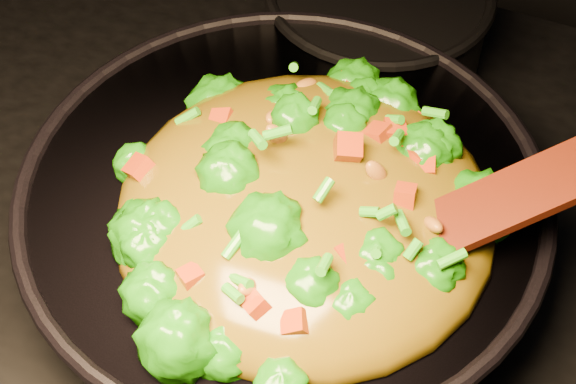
% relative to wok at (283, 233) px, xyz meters
% --- Properties ---
extents(wok, '(0.51, 0.51, 0.12)m').
position_rel_wok_xyz_m(wok, '(0.00, 0.00, 0.00)').
color(wok, black).
rests_on(wok, stovetop).
extents(stir_fry, '(0.38, 0.38, 0.11)m').
position_rel_wok_xyz_m(stir_fry, '(0.03, -0.02, 0.11)').
color(stir_fry, '#1E7D08').
rests_on(stir_fry, wok).
extents(spatula, '(0.27, 0.22, 0.13)m').
position_rel_wok_xyz_m(spatula, '(0.17, 0.01, 0.12)').
color(spatula, '#3D1204').
rests_on(spatula, wok).
extents(back_pot, '(0.27, 0.27, 0.13)m').
position_rel_wok_xyz_m(back_pot, '(-0.02, 0.28, 0.00)').
color(back_pot, black).
rests_on(back_pot, stovetop).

